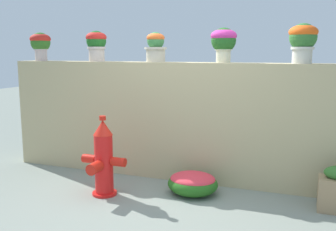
{
  "coord_description": "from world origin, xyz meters",
  "views": [
    {
      "loc": [
        1.49,
        -3.82,
        1.71
      ],
      "look_at": [
        -0.23,
        0.82,
        0.88
      ],
      "focal_mm": 41.07,
      "sensor_mm": 36.0,
      "label": 1
    }
  ],
  "objects_px": {
    "potted_plant_0": "(40,43)",
    "flower_bush_left": "(193,182)",
    "potted_plant_2": "(156,46)",
    "fire_hydrant": "(103,160)",
    "potted_plant_4": "(303,39)",
    "potted_plant_3": "(224,41)",
    "potted_plant_1": "(96,43)"
  },
  "relations": [
    {
      "from": "potted_plant_0",
      "to": "flower_bush_left",
      "type": "relative_size",
      "value": 0.69
    },
    {
      "from": "potted_plant_2",
      "to": "fire_hydrant",
      "type": "height_order",
      "value": "potted_plant_2"
    },
    {
      "from": "potted_plant_0",
      "to": "potted_plant_2",
      "type": "xyz_separation_m",
      "value": [
        1.89,
        -0.03,
        -0.05
      ]
    },
    {
      "from": "potted_plant_2",
      "to": "potted_plant_4",
      "type": "relative_size",
      "value": 0.85
    },
    {
      "from": "potted_plant_3",
      "to": "potted_plant_4",
      "type": "relative_size",
      "value": 0.94
    },
    {
      "from": "potted_plant_0",
      "to": "potted_plant_1",
      "type": "height_order",
      "value": "potted_plant_1"
    },
    {
      "from": "potted_plant_2",
      "to": "potted_plant_4",
      "type": "xyz_separation_m",
      "value": [
        1.86,
        -0.02,
        0.07
      ]
    },
    {
      "from": "potted_plant_4",
      "to": "fire_hydrant",
      "type": "distance_m",
      "value": 2.75
    },
    {
      "from": "potted_plant_0",
      "to": "flower_bush_left",
      "type": "distance_m",
      "value": 3.16
    },
    {
      "from": "potted_plant_0",
      "to": "fire_hydrant",
      "type": "bearing_deg",
      "value": -31.68
    },
    {
      "from": "potted_plant_0",
      "to": "potted_plant_1",
      "type": "relative_size",
      "value": 0.98
    },
    {
      "from": "potted_plant_2",
      "to": "potted_plant_3",
      "type": "bearing_deg",
      "value": 1.63
    },
    {
      "from": "potted_plant_2",
      "to": "potted_plant_0",
      "type": "bearing_deg",
      "value": 179.18
    },
    {
      "from": "potted_plant_1",
      "to": "potted_plant_0",
      "type": "bearing_deg",
      "value": -179.7
    },
    {
      "from": "potted_plant_0",
      "to": "fire_hydrant",
      "type": "relative_size",
      "value": 0.44
    },
    {
      "from": "potted_plant_3",
      "to": "potted_plant_1",
      "type": "bearing_deg",
      "value": 179.82
    },
    {
      "from": "potted_plant_2",
      "to": "potted_plant_1",
      "type": "bearing_deg",
      "value": 178.02
    },
    {
      "from": "potted_plant_1",
      "to": "potted_plant_2",
      "type": "distance_m",
      "value": 0.93
    },
    {
      "from": "potted_plant_2",
      "to": "potted_plant_4",
      "type": "distance_m",
      "value": 1.87
    },
    {
      "from": "fire_hydrant",
      "to": "potted_plant_1",
      "type": "bearing_deg",
      "value": 122.69
    },
    {
      "from": "potted_plant_3",
      "to": "fire_hydrant",
      "type": "bearing_deg",
      "value": -140.63
    },
    {
      "from": "potted_plant_4",
      "to": "flower_bush_left",
      "type": "relative_size",
      "value": 0.76
    },
    {
      "from": "potted_plant_0",
      "to": "potted_plant_4",
      "type": "bearing_deg",
      "value": -0.7
    },
    {
      "from": "fire_hydrant",
      "to": "flower_bush_left",
      "type": "relative_size",
      "value": 1.57
    },
    {
      "from": "fire_hydrant",
      "to": "flower_bush_left",
      "type": "bearing_deg",
      "value": 21.94
    },
    {
      "from": "potted_plant_3",
      "to": "potted_plant_4",
      "type": "distance_m",
      "value": 0.95
    },
    {
      "from": "fire_hydrant",
      "to": "flower_bush_left",
      "type": "height_order",
      "value": "fire_hydrant"
    },
    {
      "from": "potted_plant_4",
      "to": "flower_bush_left",
      "type": "distance_m",
      "value": 2.14
    },
    {
      "from": "potted_plant_2",
      "to": "flower_bush_left",
      "type": "xyz_separation_m",
      "value": [
        0.71,
        -0.56,
        -1.64
      ]
    },
    {
      "from": "potted_plant_4",
      "to": "fire_hydrant",
      "type": "relative_size",
      "value": 0.48
    },
    {
      "from": "potted_plant_0",
      "to": "flower_bush_left",
      "type": "bearing_deg",
      "value": -12.78
    },
    {
      "from": "potted_plant_1",
      "to": "potted_plant_3",
      "type": "height_order",
      "value": "potted_plant_3"
    }
  ]
}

